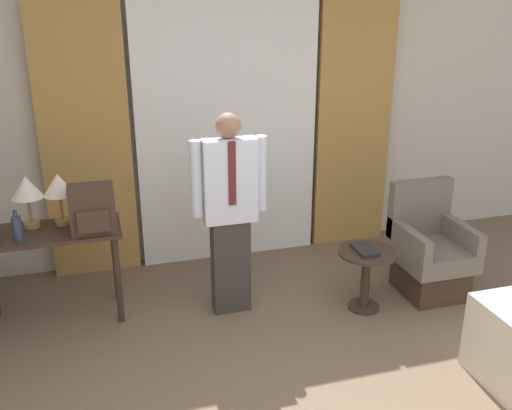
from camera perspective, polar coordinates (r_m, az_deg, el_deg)
name	(u,v)px	position (r m, az deg, el deg)	size (l,w,h in m)	color
wall_back	(225,116)	(5.34, -3.16, 8.89)	(10.00, 0.06, 2.70)	beige
curtain_sheer_center	(228,125)	(5.23, -2.82, 7.97)	(1.67, 0.06, 2.58)	white
curtain_drape_left	(85,134)	(5.10, -16.74, 6.79)	(0.76, 0.06, 2.58)	#B28442
curtain_drape_right	(354,117)	(5.65, 9.78, 8.65)	(0.76, 0.06, 2.58)	#B28442
desk	(50,247)	(4.59, -19.94, -3.97)	(1.07, 0.49, 0.75)	#38281E
table_lamp_left	(27,189)	(4.55, -21.95, 1.45)	(0.23, 0.23, 0.40)	#9E7F47
table_lamp_right	(59,187)	(4.53, -19.13, 1.74)	(0.23, 0.23, 0.40)	#9E7F47
bottle_near_edge	(17,228)	(4.40, -22.76, -2.15)	(0.07, 0.07, 0.24)	#2D3851
backpack	(92,210)	(4.34, -16.04, -0.45)	(0.32, 0.22, 0.37)	#422D23
person	(230,208)	(4.36, -2.65, -0.28)	(0.59, 0.20, 1.61)	#38332D
armchair	(429,254)	(5.06, 16.94, -4.73)	(0.56, 0.61, 0.94)	#38281E
side_table	(366,270)	(4.66, 10.96, -6.36)	(0.47, 0.47, 0.51)	#38281E
book	(365,250)	(4.57, 10.82, -4.41)	(0.15, 0.25, 0.03)	black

